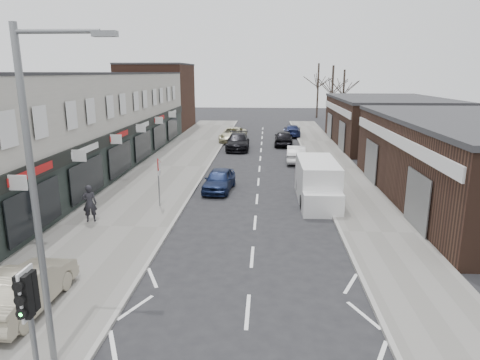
% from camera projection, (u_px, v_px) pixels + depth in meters
% --- Properties ---
extents(ground, '(160.00, 160.00, 0.00)m').
position_uv_depth(ground, '(244.00, 353.00, 11.16)').
color(ground, black).
rests_on(ground, ground).
extents(pavement_left, '(5.50, 64.00, 0.12)m').
position_uv_depth(pavement_left, '(172.00, 167.00, 32.85)').
color(pavement_left, slate).
rests_on(pavement_left, ground).
extents(pavement_right, '(3.50, 64.00, 0.12)m').
position_uv_depth(pavement_right, '(336.00, 169.00, 32.09)').
color(pavement_right, slate).
rests_on(pavement_right, ground).
extents(shop_terrace_left, '(8.00, 41.00, 7.10)m').
position_uv_depth(shop_terrace_left, '(67.00, 125.00, 29.98)').
color(shop_terrace_left, '#BDB7AC').
rests_on(shop_terrace_left, ground).
extents(brick_block_far, '(8.00, 10.00, 8.00)m').
position_uv_depth(brick_block_far, '(157.00, 97.00, 54.55)').
color(brick_block_far, '#42261C').
rests_on(brick_block_far, ground).
extents(right_unit_far, '(10.00, 16.00, 4.50)m').
position_uv_depth(right_unit_far, '(387.00, 122.00, 42.76)').
color(right_unit_far, '#362218').
rests_on(right_unit_far, ground).
extents(tree_far_a, '(3.60, 3.60, 8.00)m').
position_uv_depth(tree_far_a, '(330.00, 127.00, 57.07)').
color(tree_far_a, '#382D26').
rests_on(tree_far_a, ground).
extents(tree_far_b, '(3.60, 3.60, 7.50)m').
position_uv_depth(tree_far_b, '(342.00, 122.00, 62.73)').
color(tree_far_b, '#382D26').
rests_on(tree_far_b, ground).
extents(tree_far_c, '(3.60, 3.60, 8.50)m').
position_uv_depth(tree_far_c, '(317.00, 118.00, 68.71)').
color(tree_far_c, '#382D26').
rests_on(tree_far_c, ground).
extents(traffic_light, '(0.28, 0.60, 3.10)m').
position_uv_depth(traffic_light, '(28.00, 305.00, 8.89)').
color(traffic_light, slate).
rests_on(traffic_light, pavement_left).
extents(street_lamp, '(2.23, 0.22, 8.00)m').
position_uv_depth(street_lamp, '(41.00, 187.00, 9.53)').
color(street_lamp, slate).
rests_on(street_lamp, pavement_left).
extents(warning_sign, '(0.12, 0.80, 2.70)m').
position_uv_depth(warning_sign, '(159.00, 168.00, 22.55)').
color(warning_sign, slate).
rests_on(warning_sign, pavement_left).
extents(white_van, '(2.12, 5.91, 2.30)m').
position_uv_depth(white_van, '(317.00, 182.00, 24.11)').
color(white_van, white).
rests_on(white_van, ground).
extents(sedan_on_pavement, '(1.49, 4.19, 1.38)m').
position_uv_depth(sedan_on_pavement, '(25.00, 288.00, 12.87)').
color(sedan_on_pavement, '#9D947D').
rests_on(sedan_on_pavement, pavement_left).
extents(pedestrian, '(0.76, 0.61, 1.81)m').
position_uv_depth(pedestrian, '(90.00, 203.00, 20.44)').
color(pedestrian, black).
rests_on(pedestrian, pavement_left).
extents(parked_car_left_a, '(1.96, 4.12, 1.36)m').
position_uv_depth(parked_car_left_a, '(219.00, 180.00, 26.32)').
color(parked_car_left_a, '#152144').
rests_on(parked_car_left_a, ground).
extents(parked_car_left_b, '(2.22, 5.26, 1.51)m').
position_uv_depth(parked_car_left_b, '(238.00, 142.00, 40.34)').
color(parked_car_left_b, black).
rests_on(parked_car_left_b, ground).
extents(parked_car_left_c, '(2.82, 5.47, 1.48)m').
position_uv_depth(parked_car_left_c, '(233.00, 135.00, 44.98)').
color(parked_car_left_c, beige).
rests_on(parked_car_left_c, ground).
extents(parked_car_right_a, '(1.68, 4.24, 1.37)m').
position_uv_depth(parked_car_right_a, '(296.00, 154.00, 34.66)').
color(parked_car_right_a, silver).
rests_on(parked_car_right_a, ground).
extents(parked_car_right_b, '(1.94, 4.52, 1.52)m').
position_uv_depth(parked_car_right_b, '(284.00, 138.00, 42.56)').
color(parked_car_right_b, black).
rests_on(parked_car_right_b, ground).
extents(parked_car_right_c, '(2.05, 4.62, 1.32)m').
position_uv_depth(parked_car_right_c, '(292.00, 131.00, 48.76)').
color(parked_car_right_c, '#141C40').
rests_on(parked_car_right_c, ground).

